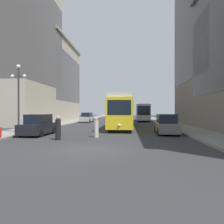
% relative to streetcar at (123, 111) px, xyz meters
% --- Properties ---
extents(ground_plane, '(200.00, 200.00, 0.00)m').
position_rel_streetcar_xyz_m(ground_plane, '(-1.50, -15.68, -2.10)').
color(ground_plane, '#303033').
extents(sidewalk_left, '(3.40, 120.00, 0.15)m').
position_rel_streetcar_xyz_m(sidewalk_left, '(-10.17, 24.32, -2.03)').
color(sidewalk_left, gray).
rests_on(sidewalk_left, ground).
extents(sidewalk_right, '(3.40, 120.00, 0.15)m').
position_rel_streetcar_xyz_m(sidewalk_right, '(7.17, 24.32, -2.03)').
color(sidewalk_right, gray).
rests_on(sidewalk_right, ground).
extents(streetcar, '(2.97, 14.95, 3.89)m').
position_rel_streetcar_xyz_m(streetcar, '(0.00, 0.00, 0.00)').
color(streetcar, black).
rests_on(streetcar, ground).
extents(transit_bus, '(2.91, 12.79, 3.45)m').
position_rel_streetcar_xyz_m(transit_bus, '(3.72, 18.90, -0.15)').
color(transit_bus, black).
rests_on(transit_bus, ground).
extents(parked_car_left_near, '(1.99, 4.40, 1.82)m').
position_rel_streetcar_xyz_m(parked_car_left_near, '(-7.17, -9.06, -1.26)').
color(parked_car_left_near, black).
rests_on(parked_car_left_near, ground).
extents(parked_car_left_mid, '(2.07, 5.06, 1.82)m').
position_rel_streetcar_xyz_m(parked_car_left_mid, '(-7.17, 13.51, -1.26)').
color(parked_car_left_mid, black).
rests_on(parked_car_left_mid, ground).
extents(parked_car_right_far, '(2.03, 4.87, 1.82)m').
position_rel_streetcar_xyz_m(parked_car_right_far, '(4.17, -7.10, -1.26)').
color(parked_car_right_far, black).
rests_on(parked_car_right_far, ground).
extents(pedestrian_crossing_near, '(0.39, 0.39, 1.76)m').
position_rel_streetcar_xyz_m(pedestrian_crossing_near, '(-4.46, -11.95, -1.28)').
color(pedestrian_crossing_near, black).
rests_on(pedestrian_crossing_near, ground).
extents(pedestrian_crossing_far, '(0.36, 0.36, 1.59)m').
position_rel_streetcar_xyz_m(pedestrian_crossing_far, '(-1.89, -10.29, -1.36)').
color(pedestrian_crossing_far, beige).
rests_on(pedestrian_crossing_far, ground).
extents(lamp_post_left_near, '(1.41, 0.36, 6.08)m').
position_rel_streetcar_xyz_m(lamp_post_left_near, '(-9.07, -8.83, 2.00)').
color(lamp_post_left_near, '#333338').
rests_on(lamp_post_left_near, sidewalk_left).
extents(fire_hydrant, '(0.26, 0.26, 0.75)m').
position_rel_streetcar_xyz_m(fire_hydrant, '(-8.78, -12.14, -1.58)').
color(fire_hydrant, red).
rests_on(fire_hydrant, sidewalk_left).
extents(building_left_corner, '(10.65, 15.42, 25.08)m').
position_rel_streetcar_xyz_m(building_left_corner, '(-16.89, 5.59, 10.82)').
color(building_left_corner, '#B2A893').
rests_on(building_left_corner, ground).
extents(building_left_midblock, '(15.78, 18.94, 17.03)m').
position_rel_streetcar_xyz_m(building_left_midblock, '(-19.45, 18.76, 6.64)').
color(building_left_midblock, '#B2A893').
rests_on(building_left_midblock, ground).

